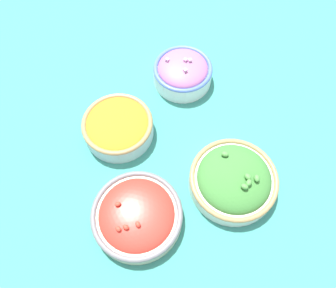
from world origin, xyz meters
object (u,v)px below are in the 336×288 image
at_px(bowl_red_onion, 183,72).
at_px(bowl_carrots, 118,126).
at_px(bowl_cherry_tomatoes, 137,215).
at_px(bowl_broccoli, 233,180).

bearing_deg(bowl_red_onion, bowl_carrots, 118.83).
height_order(bowl_red_onion, bowl_cherry_tomatoes, bowl_red_onion).
xyz_separation_m(bowl_red_onion, bowl_cherry_tomatoes, (-0.34, 0.21, -0.01)).
xyz_separation_m(bowl_cherry_tomatoes, bowl_broccoli, (0.01, -0.23, 0.00)).
bearing_deg(bowl_red_onion, bowl_broccoli, -177.25).
bearing_deg(bowl_cherry_tomatoes, bowl_carrots, -2.74).
relative_size(bowl_red_onion, bowl_broccoli, 0.78).
relative_size(bowl_red_onion, bowl_cherry_tomatoes, 0.79).
distance_m(bowl_red_onion, bowl_broccoli, 0.32).
bearing_deg(bowl_carrots, bowl_cherry_tomatoes, 177.26).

